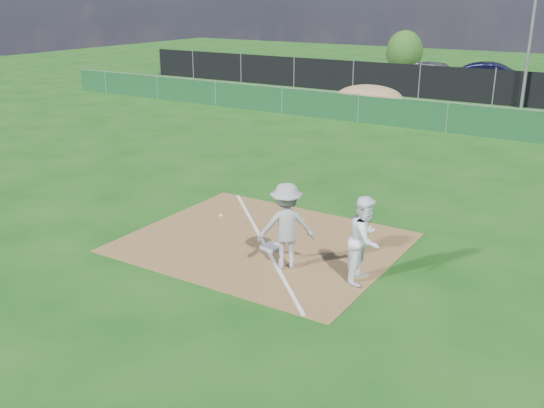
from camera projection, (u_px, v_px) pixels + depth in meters
The scene contains 14 objects.
ground at pixel (403, 159), 21.26m from camera, with size 90.00×90.00×0.00m, color #14490F.
infield_dirt at pixel (263, 242), 14.07m from camera, with size 6.00×5.00×0.02m, color brown.
foul_line at pixel (263, 242), 14.06m from camera, with size 0.08×7.00×0.01m, color white.
green_fence at pixel (447, 118), 25.06m from camera, with size 44.00×0.05×1.20m, color #103E1D.
dirt_mound at pixel (369, 97), 30.38m from camera, with size 3.38×2.60×1.17m, color #967448.
black_fence at pixel (494, 87), 31.36m from camera, with size 46.00×0.04×1.80m, color black.
parking_lot at pixel (513, 92), 35.65m from camera, with size 46.00×9.00×0.01m, color black.
light_pole at pixel (532, 26), 29.35m from camera, with size 0.16×0.16×8.00m, color slate.
first_base at pixel (272, 247), 13.69m from camera, with size 0.39×0.39×0.08m, color silver.
play_at_first at pixel (286, 226), 12.50m from camera, with size 2.31×1.27×1.84m.
runner at pixel (365, 239), 11.93m from camera, with size 0.87×0.68×1.79m, color white.
car_left at pixel (436, 74), 37.12m from camera, with size 1.91×4.76×1.62m, color #9D9FA4.
car_mid at pixel (494, 78), 35.24m from camera, with size 1.77×5.08×1.67m, color black.
tree_left at pixel (404, 52), 43.14m from camera, with size 2.58×2.58×3.06m.
Camera 1 is at (7.10, -9.89, 5.47)m, focal length 40.00 mm.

